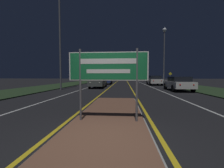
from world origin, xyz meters
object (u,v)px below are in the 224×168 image
(streetlight_right_near, at_px, (164,47))
(streetlight_left_near, at_px, (60,24))
(car_approaching_0, at_px, (98,82))
(car_approaching_1, at_px, (106,80))
(warning_sign, at_px, (170,77))
(car_receding_1, at_px, (154,80))
(highway_sign, at_px, (108,69))
(car_receding_0, at_px, (178,83))

(streetlight_right_near, bearing_deg, streetlight_left_near, -149.01)
(car_approaching_0, distance_m, car_approaching_1, 8.22)
(car_approaching_1, height_order, warning_sign, warning_sign)
(streetlight_right_near, xyz_separation_m, car_receding_1, (-1.06, 1.70, -5.13))
(car_approaching_1, bearing_deg, warning_sign, -0.66)
(highway_sign, bearing_deg, car_receding_0, 61.38)
(highway_sign, bearing_deg, streetlight_right_near, 70.82)
(car_receding_0, xyz_separation_m, car_approaching_0, (-8.79, 3.39, 0.01))
(streetlight_left_near, xyz_separation_m, car_approaching_1, (3.66, 11.47, -6.23))
(car_receding_1, relative_size, car_approaching_0, 1.03)
(car_receding_0, distance_m, car_receding_1, 9.62)
(car_approaching_0, bearing_deg, streetlight_right_near, 25.75)
(car_approaching_0, relative_size, warning_sign, 2.21)
(car_approaching_1, relative_size, warning_sign, 1.97)
(car_receding_0, bearing_deg, warning_sign, 77.08)
(highway_sign, xyz_separation_m, streetlight_left_near, (-6.37, 11.13, 5.34))
(highway_sign, bearing_deg, car_approaching_1, 96.85)
(highway_sign, distance_m, car_approaching_0, 14.68)
(highway_sign, relative_size, streetlight_left_near, 0.23)
(car_approaching_0, xyz_separation_m, car_approaching_1, (0.08, 8.22, 0.05))
(highway_sign, relative_size, warning_sign, 1.18)
(streetlight_left_near, xyz_separation_m, streetlight_right_near, (12.94, 7.77, -1.10))
(highway_sign, bearing_deg, streetlight_left_near, 119.79)
(highway_sign, xyz_separation_m, car_receding_0, (6.00, 10.99, -0.95))
(streetlight_right_near, relative_size, car_approaching_1, 2.12)
(streetlight_left_near, bearing_deg, car_approaching_1, 72.32)
(streetlight_right_near, bearing_deg, highway_sign, -109.18)
(warning_sign, bearing_deg, highway_sign, -111.01)
(streetlight_left_near, bearing_deg, highway_sign, -60.21)
(highway_sign, height_order, warning_sign, highway_sign)
(streetlight_right_near, xyz_separation_m, car_approaching_0, (-9.37, -4.52, -5.18))
(streetlight_right_near, xyz_separation_m, car_approaching_1, (-9.29, 3.70, -5.13))
(streetlight_right_near, relative_size, car_receding_0, 2.01)
(highway_sign, xyz_separation_m, car_receding_1, (5.51, 20.60, -0.90))
(car_receding_0, height_order, car_approaching_1, car_approaching_1)
(car_approaching_0, relative_size, car_approaching_1, 1.12)
(streetlight_left_near, relative_size, car_approaching_1, 2.64)
(streetlight_right_near, relative_size, car_approaching_0, 1.89)
(highway_sign, relative_size, car_approaching_1, 0.60)
(highway_sign, relative_size, car_approaching_0, 0.53)
(streetlight_left_near, bearing_deg, warning_sign, 37.09)
(car_approaching_1, xyz_separation_m, warning_sign, (11.34, -0.13, 0.53))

